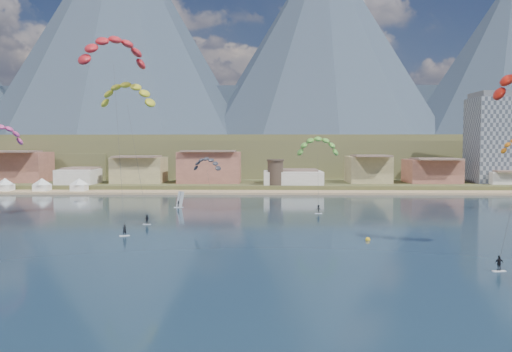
# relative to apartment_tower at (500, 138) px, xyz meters

# --- Properties ---
(ground) EXTENTS (2400.00, 2400.00, 0.00)m
(ground) POSITION_rel_apartment_tower_xyz_m (-85.00, -128.00, -17.82)
(ground) COLOR black
(ground) RESTS_ON ground
(beach) EXTENTS (2200.00, 12.00, 0.90)m
(beach) POSITION_rel_apartment_tower_xyz_m (-85.00, -22.00, -17.57)
(beach) COLOR tan
(beach) RESTS_ON ground
(land) EXTENTS (2200.00, 900.00, 4.00)m
(land) POSITION_rel_apartment_tower_xyz_m (-85.00, 432.00, -17.82)
(land) COLOR brown
(land) RESTS_ON ground
(foothills) EXTENTS (940.00, 210.00, 18.00)m
(foothills) POSITION_rel_apartment_tower_xyz_m (-62.61, 104.47, -8.74)
(foothills) COLOR brown
(foothills) RESTS_ON ground
(mountain_ridge) EXTENTS (2060.00, 480.00, 400.00)m
(mountain_ridge) POSITION_rel_apartment_tower_xyz_m (-99.60, 695.65, 132.49)
(mountain_ridge) COLOR #2A3546
(mountain_ridge) RESTS_ON ground
(town) EXTENTS (400.00, 24.00, 12.00)m
(town) POSITION_rel_apartment_tower_xyz_m (-125.00, -6.00, -9.82)
(town) COLOR silver
(town) RESTS_ON ground
(apartment_tower) EXTENTS (20.00, 16.00, 32.00)m
(apartment_tower) POSITION_rel_apartment_tower_xyz_m (0.00, 0.00, 0.00)
(apartment_tower) COLOR gray
(apartment_tower) RESTS_ON ground
(watchtower) EXTENTS (5.82, 5.82, 8.60)m
(watchtower) POSITION_rel_apartment_tower_xyz_m (-80.00, -14.00, -11.45)
(watchtower) COLOR #47382D
(watchtower) RESTS_ON ground
(beach_tents) EXTENTS (43.40, 6.40, 5.00)m
(beach_tents) POSITION_rel_apartment_tower_xyz_m (-161.25, -22.00, -14.11)
(beach_tents) COLOR white
(beach_tents) RESTS_ON ground
(kitesurfer_red) EXTENTS (14.66, 23.00, 39.31)m
(kitesurfer_red) POSITION_rel_apartment_tower_xyz_m (-113.41, -83.83, 16.89)
(kitesurfer_red) COLOR silver
(kitesurfer_red) RESTS_ON ground
(kitesurfer_yellow) EXTENTS (13.12, 13.37, 30.07)m
(kitesurfer_yellow) POSITION_rel_apartment_tower_xyz_m (-112.44, -77.35, 8.90)
(kitesurfer_yellow) COLOR silver
(kitesurfer_yellow) RESTS_ON ground
(kitesurfer_green) EXTENTS (10.67, 14.25, 19.62)m
(kitesurfer_green) POSITION_rel_apartment_tower_xyz_m (-70.49, -59.14, -2.10)
(kitesurfer_green) COLOR silver
(kitesurfer_green) RESTS_ON ground
(distant_kite_pink) EXTENTS (9.64, 9.00, 21.22)m
(distant_kite_pink) POSITION_rel_apartment_tower_xyz_m (-138.78, -79.45, 0.44)
(distant_kite_pink) COLOR #262626
(distant_kite_pink) RESTS_ON ground
(distant_kite_dark) EXTENTS (8.01, 6.54, 14.25)m
(distant_kite_dark) POSITION_rel_apartment_tower_xyz_m (-98.01, -57.27, -6.60)
(distant_kite_dark) COLOR #262626
(distant_kite_dark) RESTS_ON ground
(windsurfer) EXTENTS (2.30, 2.51, 3.98)m
(windsurfer) POSITION_rel_apartment_tower_xyz_m (-104.56, -60.07, -16.56)
(windsurfer) COLOR silver
(windsurfer) RESTS_ON ground
(buoy) EXTENTS (0.79, 0.79, 0.79)m
(buoy) POSITION_rel_apartment_tower_xyz_m (-66.72, -103.46, -17.68)
(buoy) COLOR gold
(buoy) RESTS_ON ground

